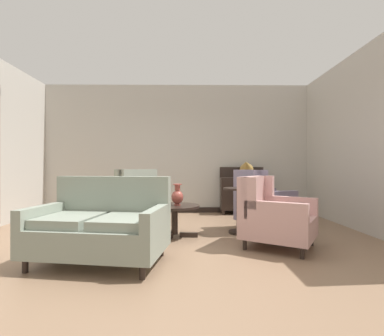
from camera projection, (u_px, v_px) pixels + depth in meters
The scene contains 13 objects.
ground at pixel (168, 246), 3.84m from camera, with size 8.94×8.94×0.00m, color #896B51.
wall_back at pixel (177, 149), 6.82m from camera, with size 6.55×0.08×3.07m, color #BCB7AD.
wall_right at pixel (360, 140), 4.77m from camera, with size 0.08×4.17×3.07m, color #BCB7AD.
baseboard_back at pixel (177, 210), 6.76m from camera, with size 6.39×0.03×0.12m, color black.
coffee_table at pixel (174, 212), 4.36m from camera, with size 0.78×0.78×0.49m.
porcelain_vase at pixel (177, 196), 4.33m from camera, with size 0.18×0.18×0.33m.
settee at pixel (102, 227), 3.21m from camera, with size 1.56×1.10×0.96m.
armchair_beside_settee at pixel (261, 204), 4.84m from camera, with size 1.00×0.93×1.04m.
armchair_near_window at pixel (273, 216), 3.83m from camera, with size 1.18×1.17×0.95m.
armchair_back_corner at pixel (130, 201), 5.33m from camera, with size 1.14×1.14×1.04m.
side_table at pixel (239, 206), 4.60m from camera, with size 0.50×0.50×0.74m.
sideboard at pixel (243, 193), 6.54m from camera, with size 1.03×0.35×1.09m.
gramophone at pixel (245, 167), 6.45m from camera, with size 0.40×0.47×0.49m.
Camera 1 is at (0.29, -3.84, 1.07)m, focal length 26.35 mm.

